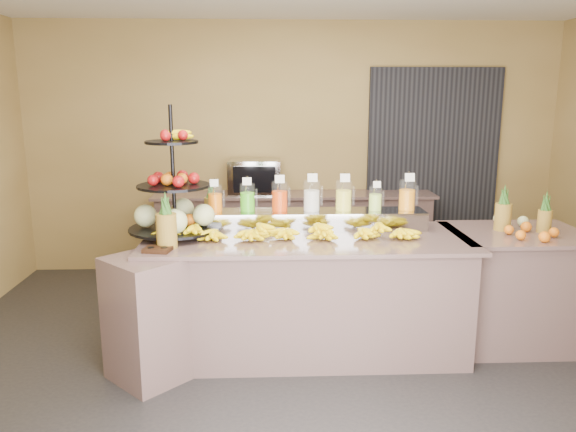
{
  "coord_description": "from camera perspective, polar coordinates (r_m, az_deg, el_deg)",
  "views": [
    {
      "loc": [
        -0.32,
        -3.88,
        2.01
      ],
      "look_at": [
        -0.15,
        0.3,
        1.1
      ],
      "focal_mm": 35.0,
      "sensor_mm": 36.0,
      "label": 1
    }
  ],
  "objects": [
    {
      "name": "condiment_caddy",
      "position": [
        4.04,
        -13.11,
        -3.34
      ],
      "size": [
        0.21,
        0.17,
        0.03
      ],
      "primitive_type": "cube",
      "rotation": [
        0.0,
        0.0,
        -0.2
      ],
      "color": "black",
      "rests_on": "buffet_counter"
    },
    {
      "name": "room_envelope",
      "position": [
        4.69,
        3.92,
        10.63
      ],
      "size": [
        6.04,
        5.02,
        2.82
      ],
      "color": "olive",
      "rests_on": "ground"
    },
    {
      "name": "juice_pitcher_orange_a",
      "position": [
        4.55,
        -7.42,
        1.62
      ],
      "size": [
        0.12,
        0.12,
        0.28
      ],
      "color": "silver",
      "rests_on": "pitcher_tray"
    },
    {
      "name": "right_counter",
      "position": [
        4.98,
        21.89,
        -6.68
      ],
      "size": [
        1.08,
        0.88,
        0.93
      ],
      "color": "gray",
      "rests_on": "ground"
    },
    {
      "name": "juice_pitcher_green",
      "position": [
        4.54,
        -4.14,
        1.71
      ],
      "size": [
        0.12,
        0.13,
        0.29
      ],
      "color": "silver",
      "rests_on": "pitcher_tray"
    },
    {
      "name": "pineapple_left_a",
      "position": [
        4.09,
        -12.25,
        -1.09
      ],
      "size": [
        0.15,
        0.15,
        0.41
      ],
      "rotation": [
        0.0,
        0.0,
        0.15
      ],
      "color": "brown",
      "rests_on": "buffet_counter"
    },
    {
      "name": "pineapple_left_b",
      "position": [
        4.77,
        -7.75,
        0.87
      ],
      "size": [
        0.12,
        0.12,
        0.39
      ],
      "rotation": [
        0.0,
        0.0,
        0.12
      ],
      "color": "brown",
      "rests_on": "buffet_counter"
    },
    {
      "name": "buffet_counter",
      "position": [
        4.42,
        0.45,
        -8.15
      ],
      "size": [
        2.75,
        1.25,
        0.93
      ],
      "color": "gray",
      "rests_on": "ground"
    },
    {
      "name": "juice_pitcher_orange_b",
      "position": [
        4.53,
        -0.86,
        1.83
      ],
      "size": [
        0.13,
        0.13,
        0.31
      ],
      "color": "silver",
      "rests_on": "pitcher_tray"
    },
    {
      "name": "fruit_stand",
      "position": [
        4.41,
        -10.8,
        1.25
      ],
      "size": [
        0.86,
        0.86,
        1.0
      ],
      "rotation": [
        0.0,
        0.0,
        0.24
      ],
      "color": "black",
      "rests_on": "buffet_counter"
    },
    {
      "name": "juice_pitcher_milk",
      "position": [
        4.55,
        2.42,
        1.89
      ],
      "size": [
        0.13,
        0.14,
        0.32
      ],
      "color": "silver",
      "rests_on": "pitcher_tray"
    },
    {
      "name": "juice_pitcher_lemon",
      "position": [
        4.58,
        5.67,
        1.9
      ],
      "size": [
        0.13,
        0.14,
        0.32
      ],
      "color": "silver",
      "rests_on": "pitcher_tray"
    },
    {
      "name": "banana_heap",
      "position": [
        4.28,
        0.0,
        -1.36
      ],
      "size": [
        1.99,
        0.18,
        0.17
      ],
      "color": "#FFE70C",
      "rests_on": "buffet_counter"
    },
    {
      "name": "pitcher_tray",
      "position": [
        4.58,
        2.4,
        -0.38
      ],
      "size": [
        1.85,
        0.3,
        0.15
      ],
      "primitive_type": "cube",
      "color": "gray",
      "rests_on": "buffet_counter"
    },
    {
      "name": "oven_warmer",
      "position": [
        6.19,
        -3.41,
        4.0
      ],
      "size": [
        0.58,
        0.41,
        0.38
      ],
      "primitive_type": "cube",
      "rotation": [
        0.0,
        0.0,
        -0.03
      ],
      "color": "gray",
      "rests_on": "back_ledge"
    },
    {
      "name": "ground",
      "position": [
        4.38,
        2.17,
        -15.03
      ],
      "size": [
        6.0,
        6.0,
        0.0
      ],
      "primitive_type": "plane",
      "color": "black",
      "rests_on": "ground"
    },
    {
      "name": "juice_pitcher_orange_c",
      "position": [
        4.68,
        11.99,
        1.92
      ],
      "size": [
        0.13,
        0.14,
        0.32
      ],
      "color": "silver",
      "rests_on": "pitcher_tray"
    },
    {
      "name": "back_ledge",
      "position": [
        6.33,
        0.62,
        -1.81
      ],
      "size": [
        3.1,
        0.55,
        0.93
      ],
      "color": "gray",
      "rests_on": "ground"
    },
    {
      "name": "juice_pitcher_lime",
      "position": [
        4.62,
        8.85,
        1.64
      ],
      "size": [
        0.11,
        0.11,
        0.26
      ],
      "color": "silver",
      "rests_on": "pitcher_tray"
    },
    {
      "name": "right_fruit_pile",
      "position": [
        4.79,
        23.02,
        -0.89
      ],
      "size": [
        0.41,
        0.39,
        0.22
      ],
      "color": "brown",
      "rests_on": "right_counter"
    }
  ]
}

